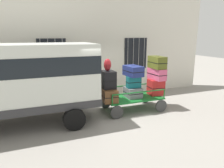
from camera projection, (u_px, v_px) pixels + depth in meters
ground_plane at (109, 111)px, 8.04m from camera, size 40.00×40.00×0.00m
building_wall at (92, 44)px, 9.51m from camera, size 12.00×0.38×5.00m
van at (16, 77)px, 6.43m from camera, size 5.00×2.07×2.63m
luggage_cart at (133, 100)px, 8.11m from camera, size 2.32×1.25×0.53m
cart_railing at (133, 90)px, 8.02m from camera, size 2.18×1.11×0.36m
suitcase_left_bottom at (108, 94)px, 7.65m from camera, size 0.59×1.01×0.47m
suitcase_left_middle at (108, 79)px, 7.55m from camera, size 0.47×0.62×0.64m
suitcase_midleft_bottom at (133, 92)px, 8.05m from camera, size 0.58×0.65×0.40m
suitcase_midleft_middle at (134, 82)px, 7.91m from camera, size 0.56×0.32×0.44m
suitcase_midleft_top at (133, 71)px, 7.87m from camera, size 0.57×0.84×0.39m
suitcase_center_bottom at (156, 87)px, 8.38m from camera, size 0.62×0.58×0.63m
suitcase_center_middle at (157, 74)px, 8.24m from camera, size 0.43×0.85×0.45m
suitcase_center_top at (157, 62)px, 8.14m from camera, size 0.45×0.82×0.48m
backpack at (108, 65)px, 7.39m from camera, size 0.27×0.22×0.44m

